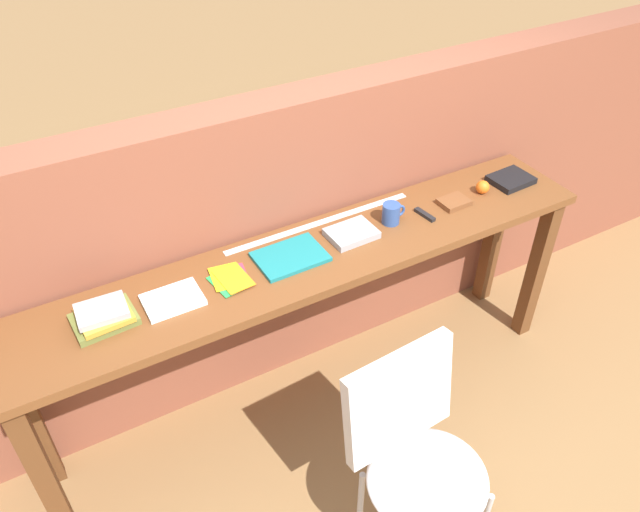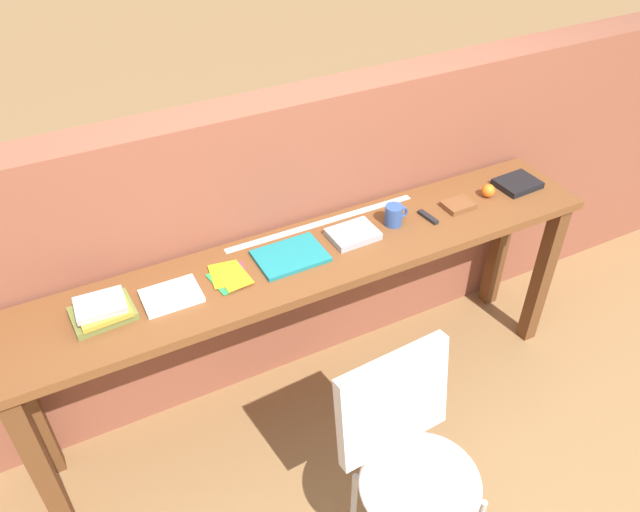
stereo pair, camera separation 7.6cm
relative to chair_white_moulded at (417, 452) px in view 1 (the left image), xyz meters
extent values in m
plane|color=olive|center=(0.02, 0.47, -0.53)|extent=(40.00, 40.00, 0.00)
cube|color=brown|center=(0.02, 1.11, 0.18)|extent=(6.00, 0.20, 1.41)
cube|color=brown|center=(0.02, 0.77, 0.33)|extent=(2.50, 0.44, 0.04)
cube|color=#5B341A|center=(-1.17, 0.61, -0.11)|extent=(0.07, 0.07, 0.84)
cube|color=#5B341A|center=(1.21, 0.61, -0.11)|extent=(0.07, 0.07, 0.84)
cube|color=#5B341A|center=(-1.17, 0.93, -0.11)|extent=(0.07, 0.07, 0.84)
cube|color=#5B341A|center=(1.21, 0.93, -0.11)|extent=(0.07, 0.07, 0.84)
ellipsoid|color=silver|center=(0.00, -0.07, -0.08)|extent=(0.47, 0.45, 0.08)
cube|color=silver|center=(-0.01, 0.12, 0.16)|extent=(0.45, 0.13, 0.40)
cylinder|color=#B2B2B7|center=(-0.17, 0.08, -0.32)|extent=(0.02, 0.02, 0.41)
cylinder|color=#B2B2B7|center=(0.16, 0.10, -0.32)|extent=(0.02, 0.02, 0.41)
cube|color=olive|center=(-0.82, 0.79, 0.37)|extent=(0.22, 0.17, 0.03)
cube|color=gold|center=(-0.81, 0.78, 0.39)|extent=(0.18, 0.17, 0.02)
cube|color=#9E9EA3|center=(-0.82, 0.78, 0.41)|extent=(0.18, 0.14, 0.02)
cube|color=white|center=(-0.57, 0.78, 0.36)|extent=(0.21, 0.15, 0.02)
cube|color=#E5334C|center=(-0.32, 0.79, 0.35)|extent=(0.13, 0.17, 0.00)
cube|color=green|center=(-0.35, 0.78, 0.36)|extent=(0.14, 0.16, 0.00)
cube|color=yellow|center=(-0.35, 0.80, 0.36)|extent=(0.13, 0.16, 0.00)
cube|color=orange|center=(-0.33, 0.78, 0.36)|extent=(0.12, 0.17, 0.00)
cube|color=#19757A|center=(-0.08, 0.79, 0.36)|extent=(0.28, 0.20, 0.02)
cube|color=#9E9EA3|center=(0.21, 0.80, 0.37)|extent=(0.20, 0.15, 0.03)
cylinder|color=#2D4C8C|center=(0.41, 0.80, 0.40)|extent=(0.08, 0.08, 0.09)
torus|color=#2D4C8C|center=(0.45, 0.80, 0.40)|extent=(0.06, 0.01, 0.06)
cube|color=black|center=(0.56, 0.76, 0.36)|extent=(0.04, 0.11, 0.02)
cube|color=brown|center=(0.73, 0.78, 0.37)|extent=(0.13, 0.10, 0.02)
sphere|color=orange|center=(0.90, 0.79, 0.38)|extent=(0.06, 0.06, 0.06)
cube|color=black|center=(1.08, 0.79, 0.37)|extent=(0.20, 0.16, 0.03)
cube|color=silver|center=(0.14, 0.94, 0.35)|extent=(0.88, 0.03, 0.00)
camera|label=1|loc=(-0.93, -0.95, 1.91)|focal=35.00mm
camera|label=2|loc=(-0.86, -0.98, 1.91)|focal=35.00mm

